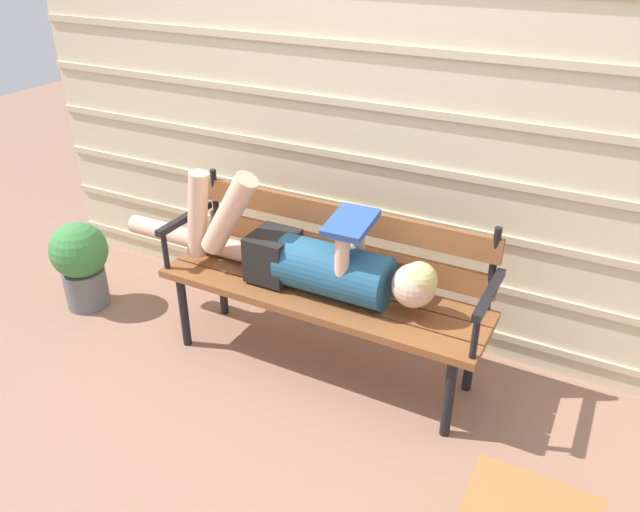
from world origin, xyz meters
TOP-DOWN VIEW (x-y plane):
  - ground_plane at (0.00, 0.00)m, footprint 12.00×12.00m
  - house_siding at (0.00, 0.62)m, footprint 4.04×0.08m
  - park_bench at (-0.00, 0.18)m, footprint 1.57×0.44m
  - reclining_person at (-0.08, 0.11)m, footprint 1.72×0.26m
  - potted_plant at (-1.43, -0.02)m, footprint 0.31×0.31m

SIDE VIEW (x-z plane):
  - ground_plane at x=0.00m, z-range 0.00..0.00m
  - potted_plant at x=-1.43m, z-range 0.03..0.54m
  - park_bench at x=0.00m, z-range 0.06..0.89m
  - reclining_person at x=-0.08m, z-range 0.32..0.86m
  - house_siding at x=0.00m, z-range 0.00..2.37m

